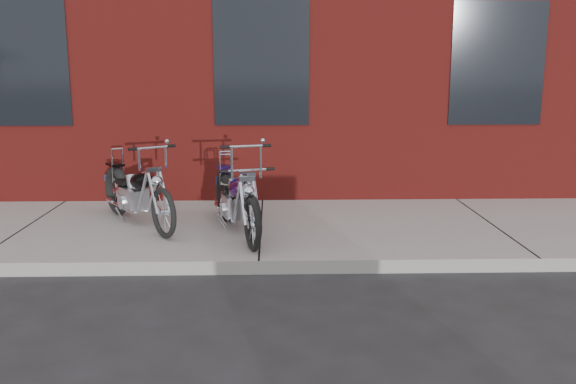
{
  "coord_description": "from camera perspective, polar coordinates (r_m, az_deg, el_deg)",
  "views": [
    {
      "loc": [
        0.14,
        -6.13,
        2.14
      ],
      "look_at": [
        0.33,
        0.8,
        0.73
      ],
      "focal_mm": 38.0,
      "sensor_mm": 36.0,
      "label": 1
    }
  ],
  "objects": [
    {
      "name": "ground",
      "position": [
        6.49,
        -2.75,
        -7.73
      ],
      "size": [
        120.0,
        120.0,
        0.0
      ],
      "primitive_type": "plane",
      "color": "#242424",
      "rests_on": "ground"
    },
    {
      "name": "chopper_blue",
      "position": [
        7.63,
        -4.83,
        -0.73
      ],
      "size": [
        0.76,
        2.02,
        0.91
      ],
      "rotation": [
        0.0,
        0.0,
        -1.28
      ],
      "color": "black",
      "rests_on": "sidewalk"
    },
    {
      "name": "sidewalk",
      "position": [
        7.9,
        -2.54,
        -3.62
      ],
      "size": [
        22.0,
        3.0,
        0.15
      ],
      "primitive_type": "cube",
      "color": "gray",
      "rests_on": "ground"
    },
    {
      "name": "chopper_purple",
      "position": [
        7.43,
        -4.86,
        -1.08
      ],
      "size": [
        0.73,
        2.01,
        1.16
      ],
      "rotation": [
        0.0,
        0.0,
        -1.29
      ],
      "color": "black",
      "rests_on": "sidewalk"
    },
    {
      "name": "chopper_third",
      "position": [
        8.06,
        -13.98,
        -0.31
      ],
      "size": [
        1.29,
        1.8,
        1.08
      ],
      "rotation": [
        0.0,
        0.0,
        -0.97
      ],
      "color": "black",
      "rests_on": "sidewalk"
    }
  ]
}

